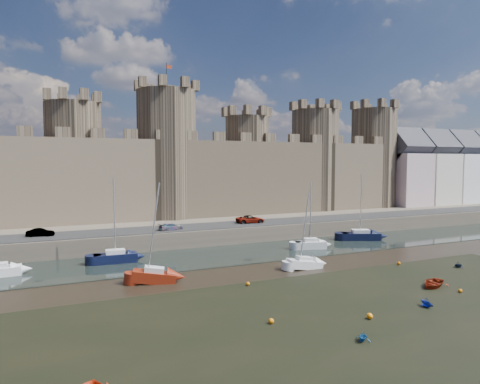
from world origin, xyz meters
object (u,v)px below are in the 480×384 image
at_px(sailboat_2, 310,244).
at_px(car_3, 250,219).
at_px(dinghy_1, 363,337).
at_px(sailboat_5, 304,263).
at_px(car_2, 171,227).
at_px(sailboat_4, 154,275).
at_px(sailboat_1, 115,257).
at_px(car_1, 40,233).
at_px(sailboat_3, 361,235).

bearing_deg(sailboat_2, car_3, 125.14).
bearing_deg(dinghy_1, car_3, -51.78).
bearing_deg(sailboat_5, car_2, 123.84).
bearing_deg(sailboat_4, sailboat_1, 118.30).
relative_size(sailboat_2, sailboat_5, 1.07).
relative_size(sailboat_4, sailboat_5, 1.16).
xyz_separation_m(car_1, sailboat_5, (28.69, -20.93, -2.41)).
relative_size(sailboat_1, sailboat_3, 0.98).
relative_size(sailboat_2, dinghy_1, 7.81).
xyz_separation_m(sailboat_1, sailboat_2, (27.08, -2.68, -0.03)).
distance_m(sailboat_3, sailboat_5, 21.81).
xyz_separation_m(car_1, car_3, (31.49, -0.17, 0.08)).
distance_m(car_1, car_2, 17.75).
relative_size(car_2, car_3, 0.79).
relative_size(car_1, sailboat_4, 0.33).
bearing_deg(sailboat_3, sailboat_4, -139.71).
height_order(sailboat_2, sailboat_4, sailboat_4).
bearing_deg(car_2, dinghy_1, 174.72).
distance_m(sailboat_1, dinghy_1, 33.70).
distance_m(sailboat_4, sailboat_5, 17.65).
distance_m(car_1, sailboat_3, 47.89).
distance_m(car_3, dinghy_1, 41.37).
bearing_deg(car_3, sailboat_1, 114.57).
xyz_separation_m(car_3, sailboat_2, (4.17, -11.45, -2.37)).
distance_m(car_1, sailboat_2, 37.58).
xyz_separation_m(sailboat_2, sailboat_5, (-6.98, -9.31, -0.11)).
distance_m(car_1, dinghy_1, 45.52).
xyz_separation_m(car_2, dinghy_1, (3.59, -38.35, -2.72)).
distance_m(car_3, sailboat_5, 21.09).
relative_size(car_3, dinghy_1, 3.82).
bearing_deg(car_3, sailboat_2, -156.34).
distance_m(car_3, sailboat_1, 24.64).
bearing_deg(sailboat_3, car_1, -166.95).
relative_size(sailboat_2, sailboat_3, 0.92).
bearing_deg(car_1, sailboat_5, -116.34).
height_order(sailboat_3, sailboat_4, sailboat_3).
height_order(sailboat_4, dinghy_1, sailboat_4).
xyz_separation_m(sailboat_3, dinghy_1, (-25.72, -31.11, -0.48)).
distance_m(car_3, sailboat_3, 18.00).
bearing_deg(sailboat_1, car_3, 24.40).
xyz_separation_m(sailboat_2, dinghy_1, (-14.41, -28.54, -0.46)).
bearing_deg(sailboat_3, sailboat_5, -123.03).
bearing_deg(car_2, sailboat_3, -114.50).
relative_size(car_3, sailboat_5, 0.52).
height_order(sailboat_1, sailboat_2, sailboat_1).
bearing_deg(car_3, car_1, 93.30).
bearing_deg(sailboat_3, car_3, 174.14).
bearing_deg(sailboat_2, sailboat_3, 27.91).
height_order(sailboat_4, sailboat_5, sailboat_4).
relative_size(car_2, sailboat_3, 0.35).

